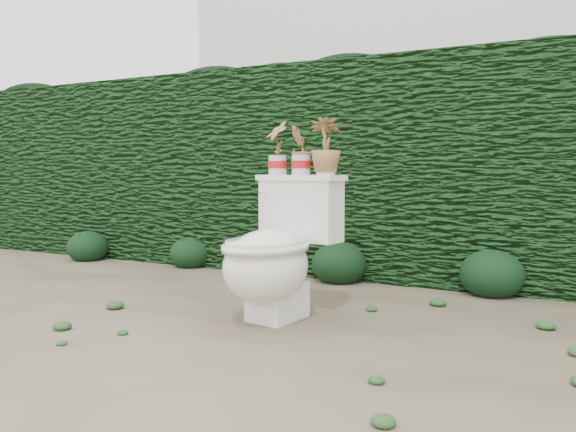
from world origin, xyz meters
The scene contains 11 objects.
ground centered at (0.00, 0.00, 0.00)m, with size 60.00×60.00×0.00m, color #83745A.
hedge centered at (0.00, 1.60, 0.80)m, with size 8.00×1.00×1.60m, color #1B4B19.
house_wall centered at (0.60, 6.00, 2.00)m, with size 8.00×3.50×4.00m, color silver.
toilet centered at (0.17, -0.07, 0.36)m, with size 0.55×0.74×0.78m.
potted_plant_left centered at (0.04, 0.19, 0.92)m, with size 0.16×0.11×0.30m, color #408128.
potted_plant_center centered at (0.20, 0.17, 0.91)m, with size 0.14×0.12×0.26m, color #408128.
potted_plant_right centered at (0.37, 0.14, 0.92)m, with size 0.16×0.16×0.29m, color #408128.
liriope_clump_0 centered at (-2.30, 0.98, 0.14)m, with size 0.36×0.36×0.29m, color black.
liriope_clump_1 centered at (-1.26, 1.11, 0.14)m, with size 0.35×0.35×0.28m, color black.
liriope_clump_2 centered at (0.08, 1.07, 0.16)m, with size 0.40×0.40×0.32m, color black.
liriope_clump_3 centered at (1.13, 1.10, 0.16)m, with size 0.41×0.41×0.33m, color black.
Camera 1 is at (1.56, -2.68, 0.80)m, focal length 35.00 mm.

